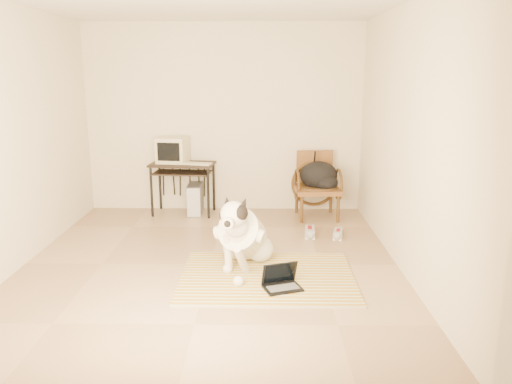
{
  "coord_description": "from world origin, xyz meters",
  "views": [
    {
      "loc": [
        0.55,
        -5.03,
        2.02
      ],
      "look_at": [
        0.49,
        0.04,
        0.79
      ],
      "focal_mm": 35.0,
      "sensor_mm": 36.0,
      "label": 1
    }
  ],
  "objects_px": {
    "crt_monitor": "(173,150)",
    "pc_tower": "(195,199)",
    "dog": "(243,236)",
    "laptop": "(281,282)",
    "backpack": "(320,176)",
    "computer_desk": "(183,170)",
    "rattan_chair": "(317,185)"
  },
  "relations": [
    {
      "from": "laptop",
      "to": "pc_tower",
      "type": "bearing_deg",
      "value": 113.78
    },
    {
      "from": "rattan_chair",
      "to": "computer_desk",
      "type": "bearing_deg",
      "value": 176.33
    },
    {
      "from": "crt_monitor",
      "to": "pc_tower",
      "type": "distance_m",
      "value": 0.78
    },
    {
      "from": "computer_desk",
      "to": "rattan_chair",
      "type": "xyz_separation_m",
      "value": [
        1.91,
        -0.12,
        -0.18
      ]
    },
    {
      "from": "computer_desk",
      "to": "pc_tower",
      "type": "distance_m",
      "value": 0.46
    },
    {
      "from": "crt_monitor",
      "to": "computer_desk",
      "type": "bearing_deg",
      "value": -28.31
    },
    {
      "from": "dog",
      "to": "pc_tower",
      "type": "distance_m",
      "value": 2.18
    },
    {
      "from": "laptop",
      "to": "backpack",
      "type": "xyz_separation_m",
      "value": [
        0.62,
        2.38,
        0.52
      ]
    },
    {
      "from": "crt_monitor",
      "to": "pc_tower",
      "type": "height_order",
      "value": "crt_monitor"
    },
    {
      "from": "rattan_chair",
      "to": "backpack",
      "type": "distance_m",
      "value": 0.17
    },
    {
      "from": "rattan_chair",
      "to": "backpack",
      "type": "xyz_separation_m",
      "value": [
        0.03,
        -0.09,
        0.14
      ]
    },
    {
      "from": "laptop",
      "to": "rattan_chair",
      "type": "xyz_separation_m",
      "value": [
        0.59,
        2.47,
        0.38
      ]
    },
    {
      "from": "dog",
      "to": "pc_tower",
      "type": "relative_size",
      "value": 2.53
    },
    {
      "from": "dog",
      "to": "rattan_chair",
      "type": "bearing_deg",
      "value": 62.86
    },
    {
      "from": "pc_tower",
      "to": "backpack",
      "type": "distance_m",
      "value": 1.83
    },
    {
      "from": "dog",
      "to": "pc_tower",
      "type": "height_order",
      "value": "dog"
    },
    {
      "from": "computer_desk",
      "to": "crt_monitor",
      "type": "distance_m",
      "value": 0.33
    },
    {
      "from": "laptop",
      "to": "computer_desk",
      "type": "bearing_deg",
      "value": 116.99
    },
    {
      "from": "pc_tower",
      "to": "rattan_chair",
      "type": "xyz_separation_m",
      "value": [
        1.74,
        -0.14,
        0.25
      ]
    },
    {
      "from": "laptop",
      "to": "backpack",
      "type": "relative_size",
      "value": 0.77
    },
    {
      "from": "laptop",
      "to": "backpack",
      "type": "bearing_deg",
      "value": 75.41
    },
    {
      "from": "crt_monitor",
      "to": "pc_tower",
      "type": "relative_size",
      "value": 0.98
    },
    {
      "from": "computer_desk",
      "to": "laptop",
      "type": "bearing_deg",
      "value": -63.01
    },
    {
      "from": "laptop",
      "to": "crt_monitor",
      "type": "bearing_deg",
      "value": 118.72
    },
    {
      "from": "crt_monitor",
      "to": "backpack",
      "type": "xyz_separation_m",
      "value": [
        2.08,
        -0.29,
        -0.32
      ]
    },
    {
      "from": "pc_tower",
      "to": "rattan_chair",
      "type": "height_order",
      "value": "rattan_chair"
    },
    {
      "from": "laptop",
      "to": "rattan_chair",
      "type": "height_order",
      "value": "rattan_chair"
    },
    {
      "from": "computer_desk",
      "to": "dog",
      "type": "bearing_deg",
      "value": -65.1
    },
    {
      "from": "crt_monitor",
      "to": "laptop",
      "type": "bearing_deg",
      "value": -61.28
    },
    {
      "from": "laptop",
      "to": "computer_desk",
      "type": "xyz_separation_m",
      "value": [
        -1.32,
        2.6,
        0.56
      ]
    },
    {
      "from": "rattan_chair",
      "to": "crt_monitor",
      "type": "bearing_deg",
      "value": 174.45
    },
    {
      "from": "rattan_chair",
      "to": "backpack",
      "type": "relative_size",
      "value": 1.75
    }
  ]
}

